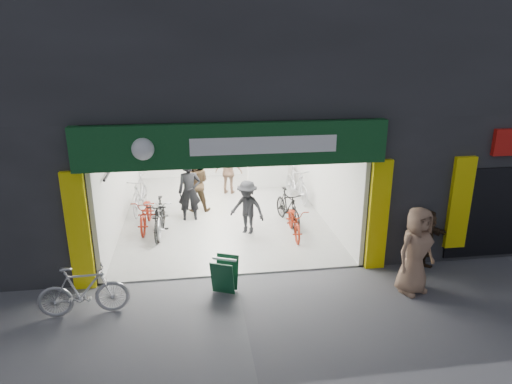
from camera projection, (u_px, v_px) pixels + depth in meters
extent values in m
plane|color=#56565B|center=(236.00, 276.00, 10.32)|extent=(60.00, 60.00, 0.00)
cube|color=#232326|center=(250.00, 16.00, 13.33)|extent=(16.00, 10.00, 4.50)
cube|color=#232326|center=(36.00, 156.00, 13.71)|extent=(5.00, 10.00, 3.50)
cube|color=#232326|center=(398.00, 144.00, 15.27)|extent=(6.00, 10.00, 3.50)
cube|color=#9E9E99|center=(223.00, 212.00, 14.07)|extent=(6.00, 8.00, 0.04)
cube|color=silver|center=(214.00, 136.00, 17.42)|extent=(6.00, 0.20, 3.20)
cube|color=silver|center=(119.00, 166.00, 13.17)|extent=(0.10, 8.00, 3.20)
cube|color=silver|center=(318.00, 159.00, 13.97)|extent=(0.10, 8.00, 3.20)
cube|color=white|center=(220.00, 107.00, 13.05)|extent=(6.00, 8.00, 0.10)
cube|color=black|center=(233.00, 128.00, 9.35)|extent=(6.00, 0.30, 0.30)
cube|color=#0E3E1B|center=(234.00, 145.00, 9.24)|extent=(6.40, 0.25, 0.90)
cube|color=white|center=(264.00, 145.00, 9.19)|extent=(3.00, 0.02, 0.35)
cube|color=yellow|center=(79.00, 232.00, 9.41)|extent=(0.45, 0.12, 2.60)
cube|color=yellow|center=(378.00, 216.00, 10.29)|extent=(0.45, 0.12, 2.60)
cube|color=yellow|center=(460.00, 203.00, 10.49)|extent=(0.50, 0.12, 2.20)
cube|color=black|center=(508.00, 212.00, 10.80)|extent=(3.00, 0.06, 2.20)
cylinder|color=black|center=(120.00, 154.00, 12.46)|extent=(0.06, 5.00, 0.06)
cube|color=silver|center=(267.00, 173.00, 16.51)|extent=(1.40, 0.60, 1.00)
cube|color=white|center=(228.00, 127.00, 10.44)|extent=(1.30, 0.35, 0.04)
cube|color=white|center=(223.00, 115.00, 12.13)|extent=(1.30, 0.35, 0.04)
cube|color=white|center=(218.00, 106.00, 13.82)|extent=(1.30, 0.35, 0.04)
cube|color=white|center=(215.00, 99.00, 15.51)|extent=(1.30, 0.35, 0.04)
imported|color=#A5A5A9|center=(160.00, 214.00, 12.53)|extent=(0.72, 1.98, 1.04)
imported|color=black|center=(160.00, 218.00, 12.25)|extent=(0.64, 1.77, 1.04)
imported|color=maroon|center=(146.00, 213.00, 12.75)|extent=(0.73, 1.83, 0.94)
imported|color=#A9A8AD|center=(140.00, 194.00, 14.02)|extent=(0.75, 1.95, 1.15)
imported|color=black|center=(288.00, 207.00, 13.08)|extent=(0.79, 1.77, 1.03)
imported|color=maroon|center=(294.00, 221.00, 12.29)|extent=(0.66, 1.68, 0.87)
imported|color=silver|center=(296.00, 184.00, 15.00)|extent=(0.83, 1.99, 1.16)
imported|color=#A7A8AC|center=(83.00, 291.00, 8.71)|extent=(1.73, 0.57, 1.03)
imported|color=black|center=(189.00, 192.00, 13.19)|extent=(0.67, 0.46, 1.81)
imported|color=#3D2D1C|center=(195.00, 183.00, 13.93)|extent=(0.94, 0.76, 1.82)
imported|color=black|center=(247.00, 208.00, 12.29)|extent=(1.13, 1.01, 1.53)
imported|color=#906B53|center=(229.00, 172.00, 15.52)|extent=(1.01, 0.68, 1.60)
imported|color=#8F6C53|center=(416.00, 251.00, 9.39)|extent=(1.08, 0.89, 1.89)
imported|color=#362618|center=(425.00, 240.00, 10.39)|extent=(1.36, 1.17, 1.47)
cube|color=#0F3D23|center=(222.00, 279.00, 9.39)|extent=(0.52, 0.36, 0.74)
cube|color=#0F3D23|center=(227.00, 271.00, 9.68)|extent=(0.52, 0.36, 0.74)
cube|color=white|center=(224.00, 259.00, 9.42)|extent=(0.49, 0.24, 0.04)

